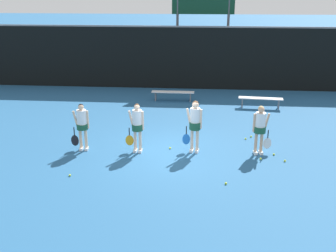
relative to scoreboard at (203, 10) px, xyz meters
The scene contains 17 objects.
ground_plane 10.83m from the scoreboard, 96.19° to the right, with size 140.00×140.00×0.00m, color #235684.
fence_windscreen 2.89m from the scoreboard, 133.70° to the right, with size 60.00×0.08×3.37m.
scoreboard is the anchor object (origin of this frame).
bench_courtside 6.45m from the scoreboard, 58.71° to the right, with size 2.02×0.53×0.48m.
bench_far 5.37m from the scoreboard, 110.82° to the right, with size 2.09×0.36×0.46m.
player_0 11.23m from the scoreboard, 111.92° to the right, with size 0.65×0.38×1.64m.
player_1 10.71m from the scoreboard, 102.02° to the right, with size 0.65×0.36×1.70m.
player_2 10.33m from the scoreboard, 91.24° to the right, with size 0.65×0.38×1.80m.
player_3 10.53m from the scoreboard, 78.89° to the right, with size 0.67×0.40×1.67m.
tennis_ball_0 13.28m from the scoreboard, 107.82° to the right, with size 0.06×0.06×0.06m, color #CCE033.
tennis_ball_1 12.86m from the scoreboard, 86.56° to the right, with size 0.07×0.07×0.07m, color #CCE033.
tennis_ball_2 11.56m from the scoreboard, 75.46° to the right, with size 0.07×0.07×0.07m, color #CCE033.
tennis_ball_3 10.59m from the scoreboard, 96.17° to the right, with size 0.07×0.07×0.07m, color #CCE033.
tennis_ball_4 9.67m from the scoreboard, 79.09° to the right, with size 0.07×0.07×0.07m, color #CCE033.
tennis_ball_5 9.49m from the scoreboard, 77.28° to the right, with size 0.07×0.07×0.07m, color #CCE033.
tennis_ball_6 11.05m from the scoreboard, 76.18° to the right, with size 0.07×0.07×0.07m, color #CCE033.
tennis_ball_7 11.32m from the scoreboard, 79.31° to the right, with size 0.07×0.07×0.07m, color #CCE033.
Camera 1 is at (0.97, -12.29, 5.33)m, focal length 42.00 mm.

